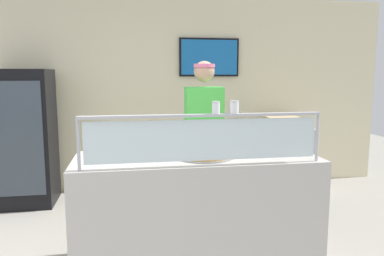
{
  "coord_description": "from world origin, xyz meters",
  "views": [
    {
      "loc": [
        0.46,
        -2.62,
        1.63
      ],
      "look_at": [
        0.97,
        0.42,
        1.18
      ],
      "focal_mm": 35.06,
      "sensor_mm": 36.0,
      "label": 1
    }
  ],
  "objects": [
    {
      "name": "sneeze_guard",
      "position": [
        1.0,
        0.06,
        1.2
      ],
      "size": [
        1.83,
        0.06,
        0.39
      ],
      "color": "#B2B5BC",
      "rests_on": "serving_counter"
    },
    {
      "name": "prep_shelf",
      "position": [
        2.58,
        2.21,
        0.45
      ],
      "size": [
        0.7,
        0.55,
        0.9
      ],
      "primitive_type": "cube",
      "color": "#B7BABF",
      "rests_on": "ground"
    },
    {
      "name": "pizza_tray",
      "position": [
        1.06,
        0.34,
        0.97
      ],
      "size": [
        0.49,
        0.49,
        0.04
      ],
      "color": "#9EA0A8",
      "rests_on": "serving_counter"
    },
    {
      "name": "shop_rear_unit",
      "position": [
        1.01,
        2.7,
        1.36
      ],
      "size": [
        6.41,
        0.13,
        2.7
      ],
      "color": "beige",
      "rests_on": "ground"
    },
    {
      "name": "pepper_flake_shaker",
      "position": [
        1.23,
        0.06,
        1.38
      ],
      "size": [
        0.06,
        0.06,
        0.1
      ],
      "color": "white",
      "rests_on": "sneeze_guard"
    },
    {
      "name": "parmesan_shaker",
      "position": [
        1.09,
        0.06,
        1.38
      ],
      "size": [
        0.06,
        0.06,
        0.09
      ],
      "color": "white",
      "rests_on": "sneeze_guard"
    },
    {
      "name": "pizza_server",
      "position": [
        1.08,
        0.32,
        0.99
      ],
      "size": [
        0.15,
        0.29,
        0.01
      ],
      "primitive_type": "cube",
      "rotation": [
        0.0,
        0.0,
        0.27
      ],
      "color": "#ADAFB7",
      "rests_on": "pizza_tray"
    },
    {
      "name": "serving_counter",
      "position": [
        1.0,
        0.38,
        0.47
      ],
      "size": [
        2.01,
        0.76,
        0.95
      ],
      "primitive_type": "cube",
      "color": "#BCB7B2",
      "rests_on": "ground"
    },
    {
      "name": "worker_figure",
      "position": [
        1.22,
        1.11,
        1.01
      ],
      "size": [
        0.41,
        0.5,
        1.76
      ],
      "color": "#23232D",
      "rests_on": "ground"
    },
    {
      "name": "ground_plane",
      "position": [
        1.0,
        1.0,
        0.0
      ],
      "size": [
        12.0,
        12.0,
        0.0
      ],
      "primitive_type": "plane",
      "color": "gray",
      "rests_on": "ground"
    },
    {
      "name": "drink_fridge",
      "position": [
        -0.84,
        2.25,
        0.85
      ],
      "size": [
        0.69,
        0.67,
        1.69
      ],
      "color": "black",
      "rests_on": "ground"
    },
    {
      "name": "pizza_box_stack",
      "position": [
        2.57,
        2.21,
        0.97
      ],
      "size": [
        0.5,
        0.48,
        0.14
      ],
      "color": "tan",
      "rests_on": "prep_shelf"
    }
  ]
}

